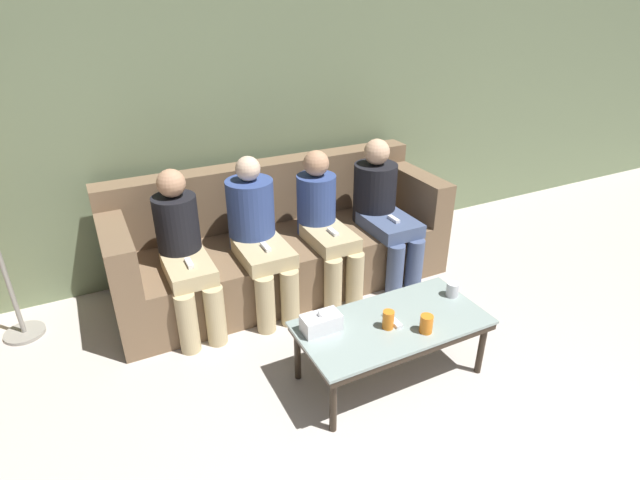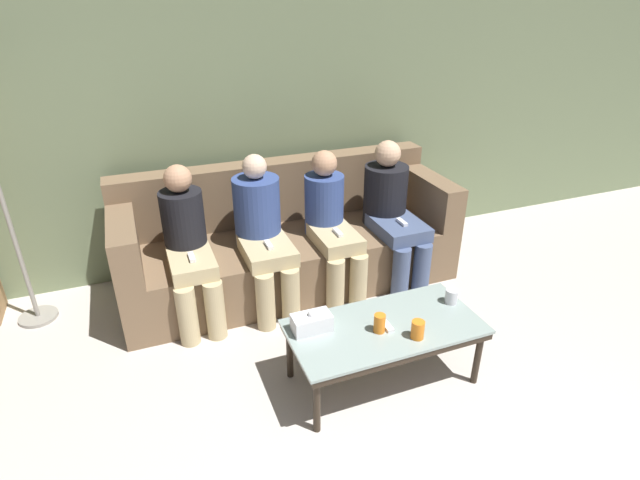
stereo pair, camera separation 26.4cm
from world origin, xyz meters
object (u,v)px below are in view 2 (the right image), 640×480
at_px(cup_near_left, 379,323).
at_px(seated_person_mid_left, 262,229).
at_px(couch, 288,242).
at_px(coffee_table, 385,331).
at_px(seated_person_left_end, 188,244).
at_px(seated_person_mid_right, 330,222).
at_px(tissue_box, 312,322).
at_px(cup_near_right, 418,330).
at_px(cup_far_center, 451,296).
at_px(game_remote, 385,324).
at_px(seated_person_right_end, 392,208).

relative_size(cup_near_left, seated_person_mid_left, 0.10).
distance_m(couch, coffee_table, 1.33).
xyz_separation_m(seated_person_left_end, seated_person_mid_right, (1.04, -0.01, -0.01)).
bearing_deg(coffee_table, tissue_box, 164.42).
relative_size(coffee_table, cup_near_right, 10.43).
height_order(tissue_box, seated_person_mid_right, seated_person_mid_right).
bearing_deg(couch, seated_person_mid_left, -139.15).
relative_size(cup_far_center, seated_person_mid_left, 0.08).
relative_size(couch, cup_near_left, 23.14).
xyz_separation_m(cup_near_right, game_remote, (-0.11, 0.16, -0.04)).
relative_size(coffee_table, seated_person_mid_left, 1.01).
xyz_separation_m(couch, seated_person_mid_left, (-0.26, -0.22, 0.26)).
height_order(couch, cup_near_left, couch).
relative_size(couch, seated_person_mid_left, 2.30).
xyz_separation_m(cup_near_left, tissue_box, (-0.35, 0.15, -0.00)).
relative_size(cup_near_right, seated_person_mid_left, 0.10).
bearing_deg(seated_person_mid_left, cup_near_right, -67.41).
xyz_separation_m(cup_near_right, seated_person_right_end, (0.51, 1.26, 0.14)).
height_order(tissue_box, game_remote, tissue_box).
relative_size(coffee_table, cup_near_left, 10.12).
bearing_deg(seated_person_right_end, coffee_table, -119.80).
relative_size(coffee_table, game_remote, 7.40).
bearing_deg(seated_person_mid_left, seated_person_left_end, -178.75).
distance_m(coffee_table, game_remote, 0.05).
height_order(coffee_table, cup_far_center, cup_far_center).
bearing_deg(couch, seated_person_right_end, -16.34).
height_order(couch, seated_person_mid_left, seated_person_mid_left).
distance_m(coffee_table, cup_far_center, 0.49).
xyz_separation_m(couch, game_remote, (0.15, -1.32, 0.08)).
height_order(couch, cup_far_center, couch).
height_order(game_remote, seated_person_left_end, seated_person_left_end).
height_order(couch, seated_person_mid_right, seated_person_mid_right).
bearing_deg(cup_near_right, cup_near_left, 143.21).
distance_m(game_remote, seated_person_mid_right, 1.10).
distance_m(cup_near_left, game_remote, 0.08).
xyz_separation_m(cup_near_right, cup_far_center, (0.37, 0.22, -0.01)).
bearing_deg(game_remote, coffee_table, 0.00).
height_order(cup_near_left, cup_far_center, cup_near_left).
bearing_deg(game_remote, cup_far_center, 6.96).
bearing_deg(couch, tissue_box, -101.78).
bearing_deg(tissue_box, seated_person_right_end, 43.56).
distance_m(cup_near_left, cup_far_center, 0.55).
bearing_deg(seated_person_mid_right, cup_near_left, -98.36).
xyz_separation_m(couch, cup_near_left, (0.10, -1.36, 0.12)).
xyz_separation_m(cup_near_left, seated_person_left_end, (-0.87, 1.12, 0.12)).
relative_size(cup_near_left, tissue_box, 0.50).
distance_m(cup_near_right, cup_far_center, 0.43).
bearing_deg(coffee_table, cup_near_left, -147.62).
relative_size(tissue_box, seated_person_mid_left, 0.20).
bearing_deg(seated_person_left_end, seated_person_right_end, 0.27).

